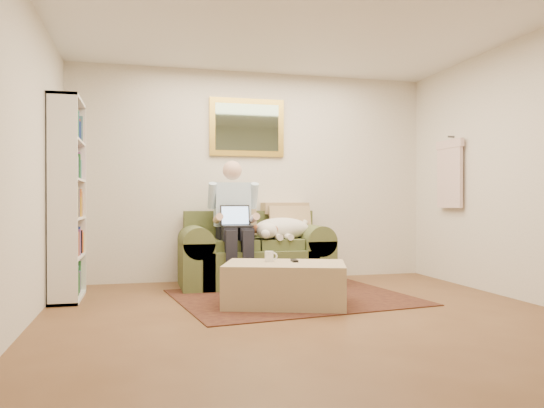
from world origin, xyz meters
name	(u,v)px	position (x,y,z in m)	size (l,w,h in m)	color
room_shell	(306,164)	(0.00, 0.35, 1.30)	(4.51, 5.00, 2.61)	brown
rug	(293,297)	(0.11, 1.13, 0.01)	(2.28, 1.83, 0.01)	black
sofa	(254,259)	(-0.10, 2.03, 0.30)	(1.72, 0.87, 1.03)	#586535
seated_man	(235,224)	(-0.36, 1.87, 0.72)	(0.57, 0.81, 1.45)	#8CB9D8
laptop	(236,221)	(-0.36, 1.81, 0.76)	(0.33, 0.26, 0.24)	black
sleeping_dog	(282,229)	(0.21, 1.94, 0.66)	(0.71, 0.45, 0.26)	white
ottoman	(285,284)	(-0.08, 0.76, 0.20)	(1.11, 0.70, 0.40)	tan
coffee_mug	(269,256)	(-0.20, 0.89, 0.45)	(0.08, 0.08, 0.10)	white
tv_remote	(294,261)	(0.04, 0.83, 0.41)	(0.05, 0.15, 0.02)	black
bookshelf	(67,199)	(-2.10, 1.60, 1.00)	(0.28, 0.80, 2.00)	white
wall_mirror	(247,127)	(-0.10, 2.47, 1.90)	(0.94, 0.04, 0.72)	gold
hanging_shirt	(450,170)	(2.19, 1.60, 1.35)	(0.06, 0.52, 0.90)	beige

